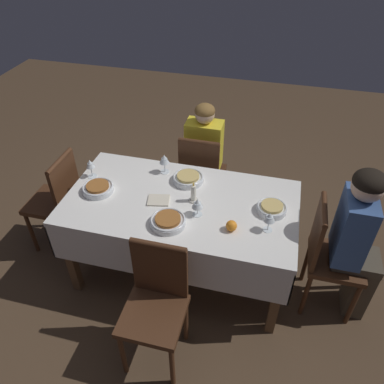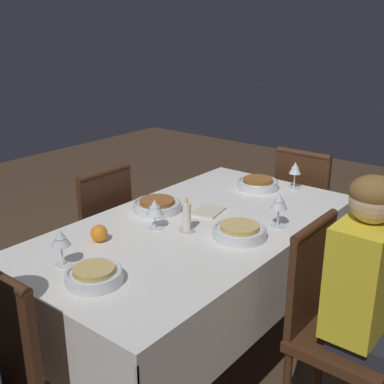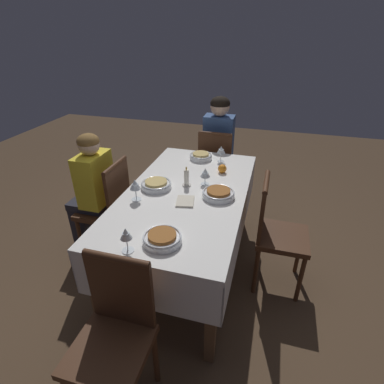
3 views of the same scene
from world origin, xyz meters
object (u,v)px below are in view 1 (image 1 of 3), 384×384
at_px(chair_east, 328,253).
at_px(chair_north, 201,173).
at_px(bowl_east, 272,208).
at_px(person_adult_denim, 358,239).
at_px(wine_glass_north, 164,160).
at_px(bowl_west, 98,188).
at_px(bowl_south, 168,221).
at_px(orange_fruit, 231,226).
at_px(chair_south, 156,301).
at_px(candle_centerpiece, 194,194).
at_px(chair_west, 58,198).
at_px(bowl_north, 188,178).
at_px(wine_glass_east, 270,218).
at_px(wine_glass_south, 197,204).
at_px(person_child_yellow, 205,154).
at_px(napkin_red_folded, 159,200).
at_px(dining_table, 181,211).
at_px(wine_glass_west, 90,164).

relative_size(chair_east, chair_north, 1.00).
distance_m(chair_east, bowl_east, 0.49).
bearing_deg(person_adult_denim, wine_glass_north, 77.06).
height_order(person_adult_denim, bowl_west, person_adult_denim).
distance_m(person_adult_denim, bowl_south, 1.21).
bearing_deg(orange_fruit, chair_south, -127.36).
relative_size(chair_south, bowl_west, 4.03).
bearing_deg(wine_glass_north, person_adult_denim, -12.94).
xyz_separation_m(bowl_east, candle_centerpiece, (-0.53, -0.02, 0.03)).
bearing_deg(chair_west, bowl_east, 89.67).
relative_size(bowl_north, wine_glass_north, 1.45).
relative_size(candle_centerpiece, orange_fruit, 2.21).
bearing_deg(candle_centerpiece, bowl_east, 2.45).
distance_m(wine_glass_east, wine_glass_south, 0.46).
bearing_deg(bowl_west, bowl_east, 4.04).
distance_m(chair_west, wine_glass_south, 1.22).
xyz_separation_m(chair_north, bowl_east, (0.62, -0.61, 0.26)).
xyz_separation_m(person_adult_denim, bowl_north, (-1.17, 0.25, 0.08)).
xyz_separation_m(chair_south, person_child_yellow, (-0.03, 1.47, 0.10)).
bearing_deg(chair_north, bowl_south, 89.34).
height_order(chair_east, wine_glass_east, chair_east).
relative_size(bowl_west, candle_centerpiece, 1.41).
bearing_deg(person_adult_denim, person_child_yellow, 54.84).
xyz_separation_m(bowl_north, bowl_west, (-0.59, -0.27, 0.00)).
distance_m(chair_east, chair_west, 2.05).
distance_m(wine_glass_south, napkin_red_folded, 0.31).
distance_m(chair_north, chair_south, 1.32).
xyz_separation_m(wine_glass_east, bowl_south, (-0.62, -0.10, -0.08)).
bearing_deg(orange_fruit, wine_glass_north, 140.17).
distance_m(chair_south, person_adult_denim, 1.32).
relative_size(person_child_yellow, wine_glass_south, 8.27).
xyz_separation_m(chair_north, orange_fruit, (0.39, -0.85, 0.27)).
relative_size(chair_south, person_child_yellow, 0.81).
xyz_separation_m(person_adult_denim, bowl_south, (-1.18, -0.22, 0.08)).
xyz_separation_m(wine_glass_east, wine_glass_south, (-0.46, 0.03, -0.01)).
xyz_separation_m(bowl_south, bowl_west, (-0.58, 0.20, 0.00)).
distance_m(dining_table, bowl_north, 0.26).
bearing_deg(wine_glass_east, person_child_yellow, 122.80).
distance_m(chair_north, bowl_east, 0.91).
bearing_deg(bowl_east, chair_west, 179.67).
relative_size(wine_glass_west, napkin_red_folded, 0.88).
relative_size(bowl_north, wine_glass_west, 1.52).
distance_m(person_adult_denim, candle_centerpiece, 1.09).
xyz_separation_m(chair_east, napkin_red_folded, (-1.17, -0.02, 0.24)).
xyz_separation_m(chair_east, wine_glass_east, (-0.42, -0.12, 0.34)).
bearing_deg(bowl_east, wine_glass_south, -162.01).
xyz_separation_m(wine_glass_south, bowl_west, (-0.74, 0.07, -0.07)).
xyz_separation_m(wine_glass_east, wine_glass_west, (-1.32, 0.25, 0.00)).
bearing_deg(bowl_south, wine_glass_west, 153.09).
xyz_separation_m(wine_glass_south, napkin_red_folded, (-0.29, 0.07, -0.09)).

